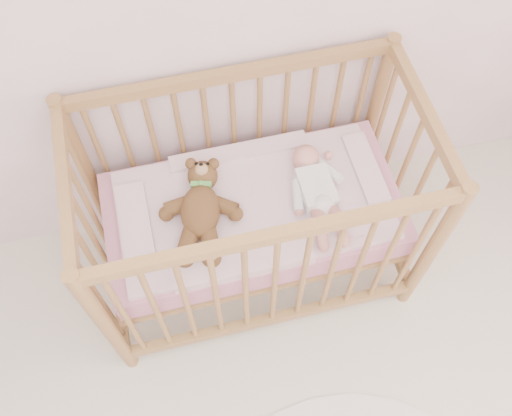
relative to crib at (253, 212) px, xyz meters
name	(u,v)px	position (x,y,z in m)	size (l,w,h in m)	color
crib	(253,212)	(0.00, 0.00, 0.00)	(1.36, 0.76, 1.00)	#A07843
mattress	(253,214)	(0.00, 0.00, -0.01)	(1.22, 0.62, 0.13)	#C47A94
blanket	(253,205)	(0.00, 0.00, 0.06)	(1.10, 0.58, 0.06)	pink
baby	(317,187)	(0.26, -0.02, 0.14)	(0.24, 0.51, 0.12)	white
teddy_bear	(200,210)	(-0.22, -0.02, 0.15)	(0.35, 0.49, 0.14)	brown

